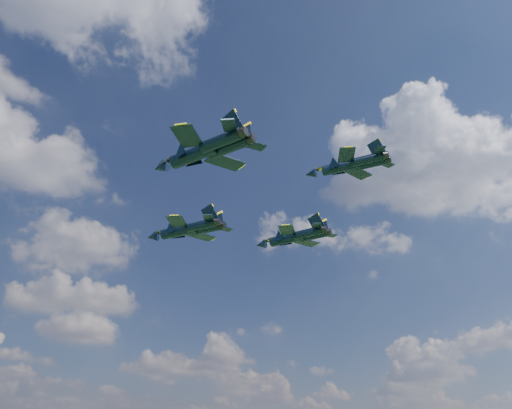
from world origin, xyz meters
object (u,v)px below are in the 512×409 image
object	(u,v)px
jet_right	(285,239)
jet_slot	(339,167)
jet_lead	(177,231)
jet_left	(191,155)

from	to	relation	value
jet_right	jet_slot	size ratio (longest dim) A/B	1.24
jet_lead	jet_slot	distance (m)	34.06
jet_left	jet_right	bearing A→B (deg)	7.84
jet_left	jet_slot	size ratio (longest dim) A/B	1.35
jet_lead	jet_left	distance (m)	27.15
jet_lead	jet_left	xyz separation A→B (m)	(-7.86, -25.98, 0.52)
jet_right	jet_slot	bearing A→B (deg)	-130.16
jet_lead	jet_right	bearing A→B (deg)	-55.94
jet_lead	jet_left	bearing A→B (deg)	-140.56
jet_lead	jet_slot	size ratio (longest dim) A/B	1.29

